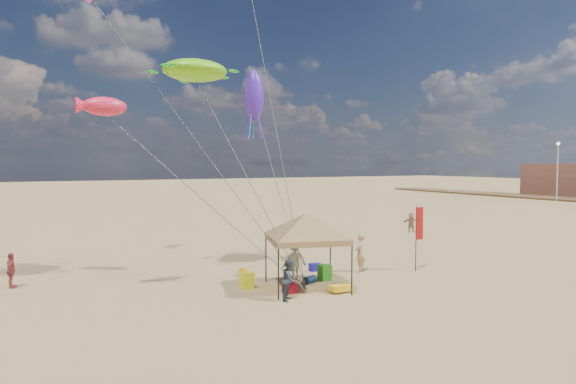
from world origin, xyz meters
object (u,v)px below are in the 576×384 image
object	(u,v)px
cooler_blue	(315,267)
person_far_a	(11,270)
person_near_c	(294,260)
chair_yellow	(247,280)
chair_green	(325,273)
beach_cart	(340,288)
person_near_b	(290,280)
person_far_c	(411,222)
cooler_red	(290,289)
feather_flag	(419,228)
lamp_north	(558,162)
person_near_a	(360,253)
canopy_tent	(307,215)

from	to	relation	value
cooler_blue	person_far_a	xyz separation A→B (m)	(-13.16, 3.27, 0.57)
person_near_c	chair_yellow	bearing A→B (deg)	7.75
chair_green	beach_cart	size ratio (longest dim) A/B	0.78
person_near_b	person_far_c	distance (m)	21.11
cooler_red	feather_flag	bearing A→B (deg)	5.43
chair_green	chair_yellow	world-z (taller)	same
feather_flag	beach_cart	bearing A→B (deg)	-164.11
person_far_c	lamp_north	world-z (taller)	lamp_north
cooler_red	person_near_a	xyz separation A→B (m)	(4.95, 1.88, 0.76)
canopy_tent	beach_cart	size ratio (longest dim) A/B	6.48
cooler_red	person_near_b	distance (m)	1.18
cooler_red	person_far_a	distance (m)	11.91
chair_yellow	feather_flag	bearing A→B (deg)	-5.26
person_far_a	canopy_tent	bearing A→B (deg)	-107.54
cooler_blue	beach_cart	bearing A→B (deg)	-106.92
person_near_b	chair_green	bearing A→B (deg)	-7.06
beach_cart	person_far_a	bearing A→B (deg)	148.71
canopy_tent	cooler_blue	size ratio (longest dim) A/B	10.79
person_far_a	person_near_a	bearing A→B (deg)	-95.79
chair_green	person_near_c	xyz separation A→B (m)	(-1.20, 0.68, 0.58)
canopy_tent	person_far_c	world-z (taller)	canopy_tent
chair_yellow	person_near_a	xyz separation A→B (m)	(6.19, 0.33, 0.60)
cooler_red	beach_cart	xyz separation A→B (m)	(1.88, -0.91, 0.01)
cooler_blue	beach_cart	distance (m)	4.17
feather_flag	person_near_a	bearing A→B (deg)	156.87
chair_yellow	person_near_b	distance (m)	2.59
person_far_c	cooler_blue	bearing A→B (deg)	-123.38
feather_flag	person_far_c	distance (m)	14.01
cooler_red	person_far_c	distance (m)	20.21
feather_flag	person_near_c	size ratio (longest dim) A/B	1.73
chair_yellow	beach_cart	bearing A→B (deg)	-38.19
cooler_red	lamp_north	distance (m)	61.91
chair_yellow	canopy_tent	bearing A→B (deg)	-27.40
cooler_blue	person_far_a	distance (m)	13.57
cooler_blue	person_near_a	distance (m)	2.33
beach_cart	person_near_a	xyz separation A→B (m)	(3.06, 2.79, 0.75)
chair_yellow	person_near_a	size ratio (longest dim) A/B	0.37
feather_flag	lamp_north	size ratio (longest dim) A/B	0.39
canopy_tent	lamp_north	distance (m)	60.64
cooler_blue	chair_green	size ratio (longest dim) A/B	0.77
cooler_red	person_far_c	xyz separation A→B (m)	(16.77, 11.26, 0.58)
cooler_red	cooler_blue	size ratio (longest dim) A/B	1.00
cooler_red	beach_cart	distance (m)	2.09
chair_yellow	person_far_c	bearing A→B (deg)	28.35
canopy_tent	person_near_c	xyz separation A→B (m)	(0.26, 1.52, -2.19)
chair_green	person_far_c	bearing A→B (deg)	35.08
feather_flag	person_far_a	size ratio (longest dim) A/B	2.11
person_near_c	person_far_c	bearing A→B (deg)	-149.05
cooler_blue	cooler_red	bearing A→B (deg)	-135.15
chair_yellow	person_far_a	world-z (taller)	person_far_a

